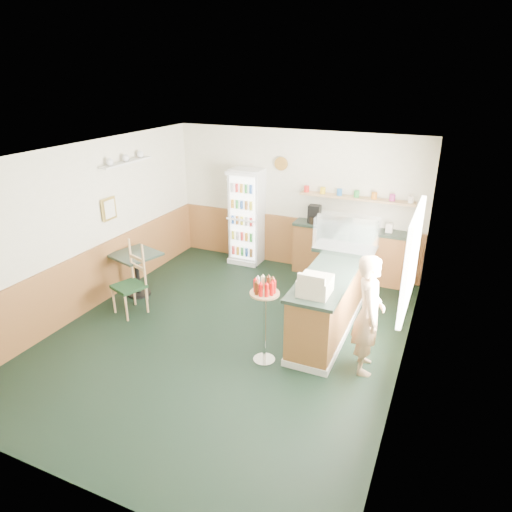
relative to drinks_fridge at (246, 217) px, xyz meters
The scene contains 13 objects.
ground 3.06m from the drinks_fridge, 70.90° to the right, with size 6.00×6.00×0.00m, color black.
room_envelope 2.21m from the drinks_fridge, 70.22° to the right, with size 5.04×6.02×2.72m.
service_counter 2.88m from the drinks_fridge, 35.94° to the right, with size 0.68×3.01×1.01m.
back_counter 2.18m from the drinks_fridge, ahead, with size 2.24×0.42×1.69m.
drinks_fridge is the anchor object (origin of this frame).
display_case 2.59m from the drinks_fridge, 26.66° to the right, with size 0.98×0.51×0.56m.
cash_register 3.64m from the drinks_fridge, 50.79° to the right, with size 0.40×0.42×0.23m, color beige.
shopkeeper 4.06m from the drinks_fridge, 42.38° to the right, with size 0.54×0.39×1.63m, color tan.
condiment_stand 3.56m from the drinks_fridge, 61.17° to the right, with size 0.39×0.39×1.22m.
newspaper_rack 2.49m from the drinks_fridge, 37.47° to the right, with size 0.09×0.45×0.53m.
cafe_table 2.48m from the drinks_fridge, 116.74° to the right, with size 0.89×0.89×0.78m.
cafe_chair 2.82m from the drinks_fridge, 106.79° to the right, with size 0.57×0.57×1.19m.
dog_doorstop 2.59m from the drinks_fridge, 44.87° to the right, with size 0.20×0.26×0.24m.
Camera 1 is at (2.81, -5.25, 3.71)m, focal length 32.00 mm.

